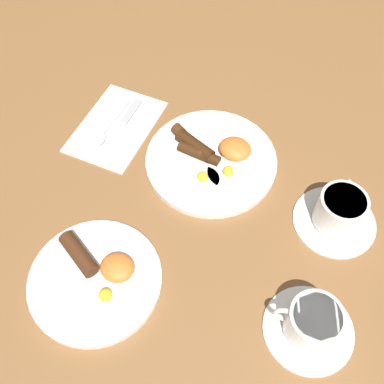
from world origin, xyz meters
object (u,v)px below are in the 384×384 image
at_px(breakfast_plate_far, 97,278).
at_px(teacup_far, 311,324).
at_px(breakfast_plate_near, 211,159).
at_px(teacup_near, 339,212).
at_px(spoon, 102,134).
at_px(knife, 123,123).

xyz_separation_m(breakfast_plate_far, teacup_far, (-0.36, -0.08, 0.02)).
bearing_deg(breakfast_plate_near, breakfast_plate_far, 77.30).
distance_m(teacup_near, spoon, 0.51).
bearing_deg(spoon, breakfast_plate_near, 99.30).
bearing_deg(teacup_far, breakfast_plate_near, -40.82).
bearing_deg(teacup_far, spoon, -21.55).
distance_m(breakfast_plate_near, breakfast_plate_far, 0.33).
bearing_deg(breakfast_plate_near, teacup_far, 139.18).
relative_size(breakfast_plate_far, teacup_far, 1.55).
bearing_deg(teacup_near, knife, -4.50).
distance_m(breakfast_plate_far, teacup_near, 0.45).
bearing_deg(knife, spoon, -27.56).
bearing_deg(spoon, teacup_far, 68.66).
bearing_deg(breakfast_plate_near, spoon, 9.08).
relative_size(breakfast_plate_far, knife, 1.37).
height_order(teacup_near, spoon, teacup_near).
bearing_deg(breakfast_plate_far, breakfast_plate_near, -102.70).
bearing_deg(knife, teacup_near, 83.56).
relative_size(teacup_far, spoon, 0.94).
bearing_deg(knife, breakfast_plate_near, 85.10).
height_order(breakfast_plate_far, teacup_far, teacup_far).
bearing_deg(teacup_near, breakfast_plate_far, 40.96).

